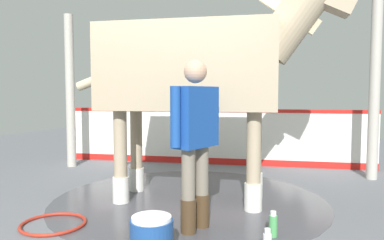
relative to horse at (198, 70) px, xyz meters
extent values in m
cube|color=slate|center=(-0.32, -0.25, -1.62)|extent=(16.00, 16.00, 0.02)
cylinder|color=#4C4C54|center=(-0.11, -0.02, -1.61)|extent=(3.39, 3.39, 0.00)
cube|color=white|center=(-0.54, 2.32, -1.12)|extent=(5.59, 1.07, 0.98)
cube|color=red|center=(-0.54, 2.32, -0.60)|extent=(5.59, 1.10, 0.06)
cube|color=red|center=(-0.54, 2.32, -1.55)|extent=(5.59, 1.08, 0.12)
cylinder|color=#B7B2A8|center=(2.09, 2.06, -0.24)|extent=(0.16, 0.16, 2.73)
cylinder|color=#B7B2A8|center=(-2.91, 1.15, -0.24)|extent=(0.16, 0.16, 2.73)
cube|color=tan|center=(-0.11, -0.02, 0.03)|extent=(2.24, 1.37, 1.01)
cylinder|color=tan|center=(0.62, 0.40, -1.04)|extent=(0.16, 0.16, 1.13)
cylinder|color=silver|center=(0.62, 0.40, -1.45)|extent=(0.20, 0.20, 0.32)
cylinder|color=tan|center=(0.72, -0.15, -1.04)|extent=(0.16, 0.16, 1.13)
cylinder|color=silver|center=(0.72, -0.15, -1.45)|extent=(0.20, 0.20, 0.32)
cylinder|color=tan|center=(-0.94, 0.11, -1.04)|extent=(0.16, 0.16, 1.13)
cylinder|color=silver|center=(-0.94, 0.11, -1.45)|extent=(0.20, 0.20, 0.32)
cylinder|color=tan|center=(-0.84, -0.44, -1.04)|extent=(0.16, 0.16, 1.13)
cylinder|color=silver|center=(-0.84, -0.44, -1.45)|extent=(0.20, 0.20, 0.32)
cylinder|color=tan|center=(1.05, 0.19, 0.51)|extent=(0.91, 0.60, 0.93)
cube|color=#C6B793|center=(1.05, 0.19, 0.66)|extent=(0.71, 0.19, 0.57)
cylinder|color=#C6B793|center=(-1.24, -0.23, -0.07)|extent=(0.71, 0.24, 0.35)
cylinder|color=#47331E|center=(0.29, -1.04, -1.44)|extent=(0.15, 0.15, 0.33)
cylinder|color=slate|center=(0.29, -1.04, -1.04)|extent=(0.13, 0.13, 0.49)
cylinder|color=#47331E|center=(0.36, -0.84, -1.44)|extent=(0.15, 0.15, 0.33)
cylinder|color=slate|center=(0.36, -0.84, -1.04)|extent=(0.13, 0.13, 0.49)
cube|color=#19479E|center=(0.32, -0.94, -0.50)|extent=(0.35, 0.52, 0.58)
cylinder|color=#19479E|center=(0.24, -1.22, -0.49)|extent=(0.09, 0.09, 0.55)
cylinder|color=#19479E|center=(0.41, -0.66, -0.49)|extent=(0.09, 0.09, 0.55)
sphere|color=tan|center=(0.32, -0.94, -0.07)|extent=(0.22, 0.22, 0.22)
cylinder|color=#1E478C|center=(0.19, -1.59, -1.46)|extent=(0.36, 0.36, 0.29)
cylinder|color=white|center=(0.19, -1.59, -1.30)|extent=(0.33, 0.33, 0.03)
cylinder|color=white|center=(1.09, -1.32, -1.38)|extent=(0.05, 0.05, 0.05)
cylinder|color=#4CA559|center=(1.06, -0.84, -1.51)|extent=(0.08, 0.08, 0.20)
cylinder|color=white|center=(1.06, -0.84, -1.39)|extent=(0.05, 0.05, 0.04)
torus|color=#B72D1E|center=(-1.04, -1.37, -1.59)|extent=(0.65, 0.65, 0.03)
camera|label=1|loc=(1.60, -4.21, -0.28)|focal=34.49mm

